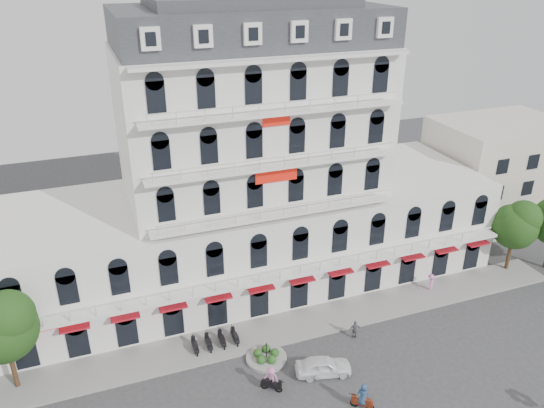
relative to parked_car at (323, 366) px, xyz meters
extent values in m
plane|color=#38383A|center=(-0.49, -3.06, -0.72)|extent=(120.00, 120.00, 0.00)
cube|color=gray|center=(-0.49, 5.94, -0.64)|extent=(53.00, 4.00, 0.16)
cube|color=silver|center=(-0.49, 14.94, 3.78)|extent=(45.00, 14.00, 9.00)
cube|color=silver|center=(-0.49, 14.94, 14.78)|extent=(22.00, 12.00, 13.00)
cube|color=#2D3035|center=(-0.49, 14.94, 22.78)|extent=(21.56, 11.76, 3.00)
cube|color=#2D3035|center=(-0.49, 14.94, 24.68)|extent=(15.84, 8.64, 0.80)
cube|color=#AE1522|center=(-0.49, 7.44, 2.78)|extent=(40.50, 1.00, 0.15)
cube|color=red|center=(-0.49, 8.82, 12.28)|extent=(3.50, 0.10, 1.40)
cube|color=beige|center=(29.51, 16.94, 5.28)|extent=(14.00, 10.00, 12.00)
cylinder|color=gray|center=(-3.49, 2.94, -0.60)|extent=(3.20, 3.20, 0.24)
cylinder|color=black|center=(-3.49, 2.94, 0.18)|extent=(0.08, 0.08, 1.40)
sphere|color=#274E1A|center=(-2.79, 2.94, -0.27)|extent=(0.70, 0.70, 0.70)
sphere|color=#274E1A|center=(-3.27, 3.60, -0.27)|extent=(0.70, 0.70, 0.70)
sphere|color=#274E1A|center=(-4.05, 3.35, -0.27)|extent=(0.70, 0.70, 0.70)
sphere|color=#274E1A|center=(-4.06, 2.54, -0.27)|extent=(0.70, 0.70, 0.70)
sphere|color=#274E1A|center=(-3.29, 2.26, -0.27)|extent=(0.70, 0.70, 0.70)
cylinder|color=#382314|center=(-21.49, 6.44, 1.15)|extent=(0.36, 0.36, 3.74)
sphere|color=#193A12|center=(-21.49, 6.44, 4.55)|extent=(4.76, 4.76, 4.76)
sphere|color=#193A12|center=(-20.99, 6.14, 5.65)|extent=(3.74, 3.74, 3.74)
cylinder|color=#382314|center=(23.51, 6.94, 1.00)|extent=(0.36, 0.36, 3.43)
sphere|color=#193A12|center=(23.51, 6.94, 4.12)|extent=(4.37, 4.37, 4.37)
sphere|color=#193A12|center=(24.01, 6.64, 5.13)|extent=(3.43, 3.43, 3.43)
sphere|color=#193A12|center=(23.11, 7.24, 4.74)|extent=(3.12, 3.12, 3.12)
imported|color=white|center=(0.00, 0.00, 0.00)|extent=(4.51, 2.67, 1.44)
cube|color=maroon|center=(1.08, -4.02, -0.17)|extent=(1.37, 1.23, 0.35)
torus|color=black|center=(0.66, -3.67, -0.44)|extent=(0.54, 0.48, 0.60)
torus|color=black|center=(1.51, -4.38, -0.44)|extent=(0.54, 0.48, 0.60)
imported|color=navy|center=(1.08, -4.02, 0.57)|extent=(0.98, 0.94, 1.69)
cube|color=black|center=(-4.25, -0.25, -0.17)|extent=(1.39, 1.20, 0.35)
torus|color=black|center=(-3.82, -0.59, -0.44)|extent=(0.55, 0.47, 0.60)
torus|color=black|center=(-4.68, 0.09, -0.44)|extent=(0.55, 0.47, 0.60)
imported|color=#D16EAD|center=(-4.25, -0.25, 0.54)|extent=(1.20, 1.13, 1.63)
imported|color=slate|center=(4.21, 2.86, 0.12)|extent=(1.05, 0.63, 1.68)
imported|color=pink|center=(14.08, 6.44, 0.17)|extent=(1.30, 1.27, 1.79)
camera|label=1|loc=(-14.25, -27.51, 27.82)|focal=35.00mm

